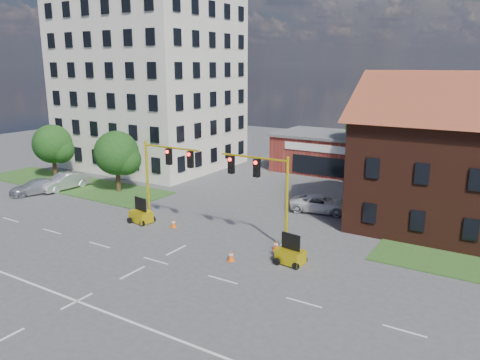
{
  "coord_description": "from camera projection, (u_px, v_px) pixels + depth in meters",
  "views": [
    {
      "loc": [
        18.62,
        -20.17,
        11.81
      ],
      "look_at": [
        -0.02,
        10.0,
        3.07
      ],
      "focal_mm": 35.0,
      "sensor_mm": 36.0,
      "label": 1
    }
  ],
  "objects": [
    {
      "name": "ground",
      "position": [
        156.0,
        261.0,
        28.99
      ],
      "size": [
        120.0,
        120.0,
        0.0
      ],
      "primitive_type": "plane",
      "color": "#48484B",
      "rests_on": "ground"
    },
    {
      "name": "cone_b",
      "position": [
        142.0,
        219.0,
        35.77
      ],
      "size": [
        0.4,
        0.4,
        0.7
      ],
      "color": "#FA580D",
      "rests_on": "ground"
    },
    {
      "name": "tree_nw_front",
      "position": [
        119.0,
        155.0,
        43.9
      ],
      "size": [
        4.4,
        4.19,
        5.86
      ],
      "color": "#3D2B16",
      "rests_on": "ground"
    },
    {
      "name": "brick_shop",
      "position": [
        332.0,
        152.0,
        53.23
      ],
      "size": [
        12.4,
        8.4,
        4.3
      ],
      "color": "maroon",
      "rests_on": "ground"
    },
    {
      "name": "signal_mast_east",
      "position": [
        265.0,
        188.0,
        30.78
      ],
      "size": [
        5.3,
        0.6,
        6.2
      ],
      "color": "gray",
      "rests_on": "ground"
    },
    {
      "name": "pickup_white",
      "position": [
        321.0,
        204.0,
        38.49
      ],
      "size": [
        5.4,
        3.4,
        1.39
      ],
      "primitive_type": "imported",
      "rotation": [
        0.0,
        0.0,
        1.81
      ],
      "color": "silver",
      "rests_on": "ground"
    },
    {
      "name": "trailer_west",
      "position": [
        141.0,
        215.0,
        35.87
      ],
      "size": [
        1.85,
        1.4,
        1.91
      ],
      "rotation": [
        0.0,
        0.0,
        -0.18
      ],
      "color": "yellow",
      "rests_on": "ground"
    },
    {
      "name": "tree_large",
      "position": [
        390.0,
        124.0,
        46.35
      ],
      "size": [
        8.21,
        7.82,
        10.34
      ],
      "color": "#3D2B16",
      "rests_on": "ground"
    },
    {
      "name": "sedan_silver_rear",
      "position": [
        35.0,
        187.0,
        43.92
      ],
      "size": [
        3.2,
        4.97,
        1.34
      ],
      "primitive_type": "imported",
      "rotation": [
        0.0,
        0.0,
        -0.31
      ],
      "color": "#B0B2B8",
      "rests_on": "ground"
    },
    {
      "name": "cone_d",
      "position": [
        276.0,
        245.0,
        30.57
      ],
      "size": [
        0.4,
        0.4,
        0.7
      ],
      "color": "#FA580D",
      "rests_on": "ground"
    },
    {
      "name": "trailer_east",
      "position": [
        290.0,
        255.0,
        28.4
      ],
      "size": [
        1.77,
        1.3,
        1.86
      ],
      "rotation": [
        0.0,
        0.0,
        -0.13
      ],
      "color": "yellow",
      "rests_on": "ground"
    },
    {
      "name": "lane_markings",
      "position": [
        120.0,
        279.0,
        26.51
      ],
      "size": [
        60.0,
        36.0,
        0.01
      ],
      "primitive_type": null,
      "color": "silver",
      "rests_on": "ground"
    },
    {
      "name": "cone_a",
      "position": [
        173.0,
        223.0,
        34.86
      ],
      "size": [
        0.4,
        0.4,
        0.7
      ],
      "color": "#FA580D",
      "rests_on": "ground"
    },
    {
      "name": "sedan_silver_front",
      "position": [
        64.0,
        181.0,
        45.41
      ],
      "size": [
        2.04,
        4.99,
        1.61
      ],
      "primitive_type": "imported",
      "rotation": [
        0.0,
        0.0,
        -0.07
      ],
      "color": "#B0B2B8",
      "rests_on": "ground"
    },
    {
      "name": "signal_mast_west",
      "position": [
        163.0,
        173.0,
        35.23
      ],
      "size": [
        5.3,
        0.6,
        6.2
      ],
      "color": "gray",
      "rests_on": "ground"
    },
    {
      "name": "grass_verge_nw",
      "position": [
        73.0,
        184.0,
        47.45
      ],
      "size": [
        22.0,
        6.0,
        0.08
      ],
      "primitive_type": "cube",
      "color": "#2B511E",
      "rests_on": "ground"
    },
    {
      "name": "cone_c",
      "position": [
        231.0,
        256.0,
        28.87
      ],
      "size": [
        0.4,
        0.4,
        0.7
      ],
      "color": "#FA580D",
      "rests_on": "ground"
    },
    {
      "name": "tree_nw_rear",
      "position": [
        54.0,
        146.0,
        49.44
      ],
      "size": [
        4.3,
        4.1,
        5.73
      ],
      "color": "#3D2B16",
      "rests_on": "ground"
    },
    {
      "name": "office_block",
      "position": [
        149.0,
        78.0,
        54.82
      ],
      "size": [
        18.4,
        15.4,
        20.6
      ],
      "color": "silver",
      "rests_on": "ground"
    }
  ]
}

